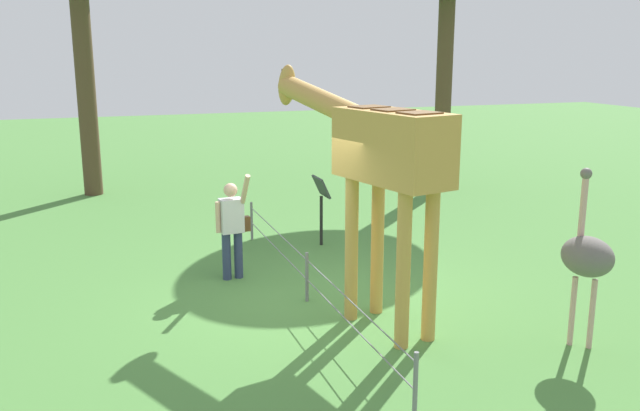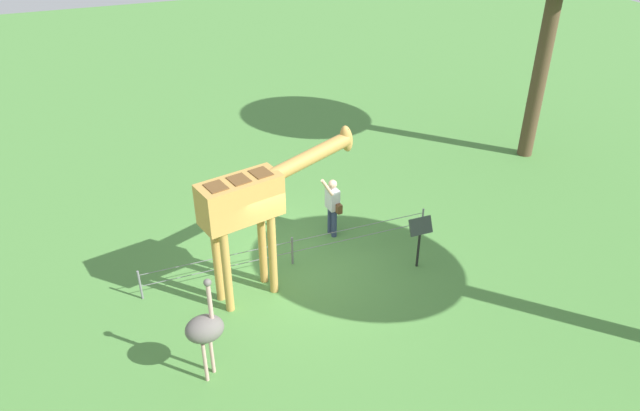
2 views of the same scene
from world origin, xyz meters
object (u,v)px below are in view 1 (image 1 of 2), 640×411
Objects in this scene: visitor at (232,225)px; info_sign at (321,196)px; ostrich at (587,257)px; giraffe at (378,155)px.

visitor is 1.34× the size of info_sign.
ostrich is 1.70× the size of info_sign.
giraffe reaches higher than info_sign.
info_sign is (3.73, -0.52, -1.35)m from giraffe.
ostrich is at bearing -163.23° from info_sign.
giraffe is 1.65× the size of ostrich.
info_sign is at bearing 16.77° from ostrich.
giraffe is 2.09× the size of visitor.
giraffe is 2.87m from ostrich.
giraffe is at bearing 172.11° from info_sign.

